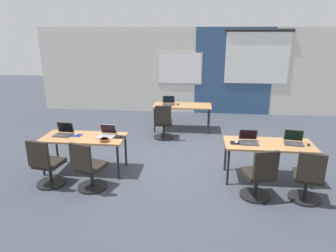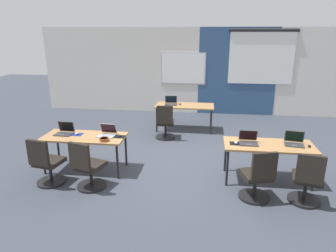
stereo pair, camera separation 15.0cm
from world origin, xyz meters
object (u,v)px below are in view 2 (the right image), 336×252
Objects in this scene: laptop_near_left_inner at (107,133)px; mouse_near_right_inner at (236,143)px; laptop_near_left_end at (64,131)px; desk_far_center at (185,107)px; mouse_near_right_end at (309,146)px; mouse_far_left at (180,104)px; mouse_near_left_end at (77,134)px; chair_near_right_inner at (258,179)px; mouse_near_left_inner at (119,136)px; laptop_near_right_inner at (248,141)px; chair_near_right_end at (307,183)px; snack_bowl at (104,139)px; laptop_near_right_end at (294,142)px; chair_near_left_inner at (88,169)px; laptop_far_left at (171,103)px; chair_near_left_end at (47,165)px; desk_near_right at (269,147)px; desk_near_left at (85,139)px; chair_far_left at (165,125)px.

mouse_near_right_inner is at bearing 1.38° from laptop_near_left_inner.
laptop_near_left_end is at bearing 178.26° from mouse_near_right_inner.
mouse_near_right_end reaches higher than desk_far_center.
mouse_far_left is 3.30m from mouse_near_left_end.
chair_near_right_inner is 2.67m from mouse_near_left_inner.
mouse_near_left_end is at bearing 179.11° from mouse_near_left_inner.
laptop_near_right_inner is 3.22× the size of mouse_near_right_inner.
chair_near_right_end is 3.56m from snack_bowl.
laptop_near_right_end is (0.81, 0.05, 0.00)m from laptop_near_right_inner.
chair_near_right_inner is at bearing -9.16° from laptop_near_left_end.
mouse_near_right_inner is 2.69m from chair_near_left_inner.
laptop_near_right_inner reaches higher than chair_near_right_inner.
laptop_far_left is 3.33m from laptop_near_right_inner.
chair_near_left_end is at bearing -109.98° from mouse_near_left_end.
chair_near_left_inner is (-3.16, -0.73, -0.28)m from desk_near_right.
mouse_far_left is at bearing -43.15° from chair_near_right_end.
mouse_near_left_inner is 0.93m from chair_near_left_inner.
chair_near_right_inner reaches higher than desk_near_left.
chair_near_right_inner is at bearing -83.00° from laptop_near_right_inner.
chair_near_right_inner is 2.81m from snack_bowl.
chair_near_left_end is (-1.77, -2.69, 0.00)m from chair_far_left.
laptop_near_right_end is (4.40, 0.74, 0.39)m from chair_near_left_end.
desk_near_left is at bearing 180.00° from desk_near_right.
mouse_far_left is 3.19m from laptop_near_right_inner.
laptop_far_left is at bearing 127.09° from desk_near_right.
chair_near_right_inner is at bearing 12.65° from chair_near_right_end.
chair_far_left is 2.78× the size of laptop_near_right_inner.
snack_bowl reaches higher than mouse_near_left_inner.
desk_near_right is 1.74× the size of chair_near_left_inner.
chair_far_left is 8.76× the size of mouse_near_left_end.
snack_bowl is at bearing 65.42° from chair_far_left.
laptop_near_right_end is at bearing -51.29° from desk_far_center.
snack_bowl is at bearing -112.79° from desk_far_center.
chair_far_left is (-0.43, -0.79, -0.28)m from desk_far_center.
desk_near_right is 3.30m from desk_far_center.
laptop_near_left_inner is at bearing -80.36° from chair_near_left_inner.
mouse_near_left_inner is 0.11× the size of chair_near_left_inner.
desk_near_left is 1.74× the size of chair_near_right_inner.
chair_near_left_inner reaches higher than mouse_near_right_inner.
mouse_far_left is 0.61× the size of snack_bowl.
mouse_near_left_end is 4.13m from laptop_near_right_end.
snack_bowl is at bearing -110.57° from mouse_far_left.
laptop_near_right_inner is at bearing -28.03° from chair_near_right_end.
chair_near_right_end reaches higher than mouse_near_left_inner.
mouse_near_right_end is (1.28, 0.01, -0.00)m from mouse_near_right_inner.
mouse_near_right_inner is at bearing -148.22° from chair_near_left_inner.
desk_near_right is at bearing 133.43° from chair_far_left.
mouse_near_right_end is at bearing -0.40° from desk_near_left.
desk_near_left is at bearing -167.03° from laptop_near_left_inner.
chair_near_left_inner is at bearing -114.78° from mouse_near_left_inner.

